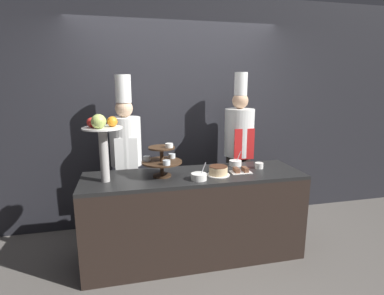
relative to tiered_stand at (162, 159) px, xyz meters
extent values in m
plane|color=#5B5651|center=(0.32, -0.33, -1.06)|extent=(14.00, 14.00, 0.00)
cube|color=#232328|center=(0.32, 0.92, 0.34)|extent=(10.00, 0.06, 2.80)
cube|color=black|center=(0.32, 0.00, -0.63)|extent=(2.19, 0.65, 0.86)
cube|color=black|center=(0.32, 0.00, -0.19)|extent=(2.19, 0.65, 0.03)
cylinder|color=#3D2819|center=(0.00, 0.00, -0.16)|extent=(0.18, 0.18, 0.02)
cylinder|color=#3D2819|center=(0.00, 0.00, -0.02)|extent=(0.04, 0.04, 0.29)
cylinder|color=#3D2819|center=(0.00, 0.00, -0.03)|extent=(0.39, 0.39, 0.02)
cylinder|color=#3D2819|center=(0.00, 0.00, 0.11)|extent=(0.25, 0.25, 0.02)
cylinder|color=silver|center=(0.02, -0.14, 0.00)|extent=(0.07, 0.07, 0.04)
cylinder|color=red|center=(0.02, -0.14, 0.00)|extent=(0.06, 0.06, 0.03)
cylinder|color=silver|center=(0.11, 0.10, 0.00)|extent=(0.07, 0.07, 0.04)
cylinder|color=gold|center=(0.11, 0.10, 0.00)|extent=(0.06, 0.06, 0.03)
cylinder|color=silver|center=(-0.14, 0.05, 0.00)|extent=(0.07, 0.07, 0.04)
cylinder|color=beige|center=(-0.14, 0.05, 0.00)|extent=(0.06, 0.06, 0.03)
cylinder|color=white|center=(0.06, -0.05, 0.14)|extent=(0.07, 0.07, 0.04)
cylinder|color=#B2ADA8|center=(-0.53, -0.03, 0.07)|extent=(0.08, 0.08, 0.49)
cylinder|color=white|center=(-0.53, -0.03, 0.33)|extent=(0.35, 0.35, 0.01)
sphere|color=orange|center=(-0.44, -0.02, 0.38)|extent=(0.09, 0.09, 0.09)
sphere|color=#84B742|center=(-0.54, 0.06, 0.38)|extent=(0.09, 0.09, 0.09)
sphere|color=red|center=(-0.62, -0.02, 0.38)|extent=(0.09, 0.09, 0.09)
sphere|color=#ADC160|center=(-0.55, -0.12, 0.40)|extent=(0.13, 0.13, 0.13)
cylinder|color=white|center=(0.54, -0.09, -0.17)|extent=(0.23, 0.23, 0.01)
cylinder|color=#E0BC89|center=(0.54, -0.09, -0.12)|extent=(0.18, 0.18, 0.08)
cylinder|color=#472819|center=(0.54, -0.09, -0.08)|extent=(0.18, 0.18, 0.01)
cylinder|color=white|center=(1.04, 0.04, -0.14)|extent=(0.09, 0.09, 0.06)
cube|color=white|center=(0.79, -0.05, -0.17)|extent=(0.21, 0.14, 0.01)
cube|color=brown|center=(0.74, -0.08, -0.14)|extent=(0.04, 0.04, 0.04)
cube|color=brown|center=(0.84, -0.08, -0.14)|extent=(0.04, 0.04, 0.04)
cube|color=brown|center=(0.74, -0.02, -0.14)|extent=(0.04, 0.04, 0.04)
cube|color=brown|center=(0.84, -0.02, -0.14)|extent=(0.04, 0.04, 0.04)
cylinder|color=white|center=(0.32, -0.18, -0.14)|extent=(0.15, 0.15, 0.06)
cylinder|color=#BCBCC1|center=(0.36, -0.18, -0.06)|extent=(0.05, 0.01, 0.11)
cylinder|color=white|center=(0.83, 0.20, -0.14)|extent=(0.14, 0.14, 0.06)
cylinder|color=#BCBCC1|center=(0.87, 0.20, -0.07)|extent=(0.05, 0.01, 0.11)
cube|color=#28282D|center=(-0.33, 0.56, -0.62)|extent=(0.26, 0.14, 0.88)
cylinder|color=white|center=(-0.33, 0.56, 0.08)|extent=(0.34, 0.34, 0.54)
cube|color=white|center=(-0.33, 0.40, -0.02)|extent=(0.24, 0.01, 0.34)
sphere|color=#DBB28E|center=(-0.33, 0.56, 0.45)|extent=(0.19, 0.19, 0.19)
cylinder|color=white|center=(-0.33, 0.56, 0.66)|extent=(0.17, 0.17, 0.30)
cube|color=#38332D|center=(1.01, 0.56, -0.60)|extent=(0.26, 0.14, 0.91)
cylinder|color=silver|center=(1.01, 0.56, 0.13)|extent=(0.35, 0.35, 0.57)
cube|color=red|center=(1.01, 0.40, 0.02)|extent=(0.25, 0.01, 0.36)
sphere|color=tan|center=(1.01, 0.56, 0.51)|extent=(0.19, 0.19, 0.19)
cylinder|color=white|center=(1.01, 0.56, 0.71)|extent=(0.15, 0.15, 0.26)
camera|label=1|loc=(-0.35, -2.77, 0.72)|focal=28.00mm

